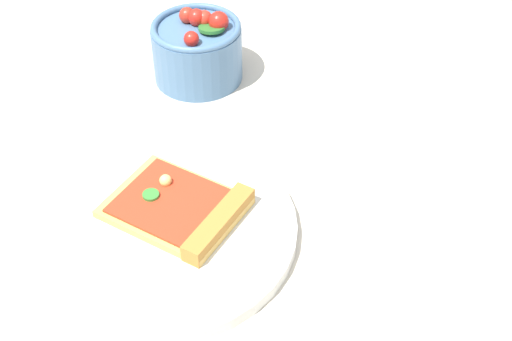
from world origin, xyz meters
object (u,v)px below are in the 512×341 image
pizza_slice_main (184,210)px  paper_napkin (399,113)px  salad_bowl (198,50)px  plate (162,229)px

pizza_slice_main → paper_napkin: (0.29, 0.08, -0.02)m
salad_bowl → paper_napkin: bearing=-38.7°
plate → paper_napkin: plate is taller
plate → pizza_slice_main: (0.02, 0.01, 0.01)m
salad_bowl → paper_napkin: (0.20, -0.16, -0.04)m
paper_napkin → pizza_slice_main: bearing=-164.5°
pizza_slice_main → paper_napkin: size_ratio=1.13×
pizza_slice_main → salad_bowl: salad_bowl is taller
plate → pizza_slice_main: size_ratio=1.65×
pizza_slice_main → paper_napkin: 0.30m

